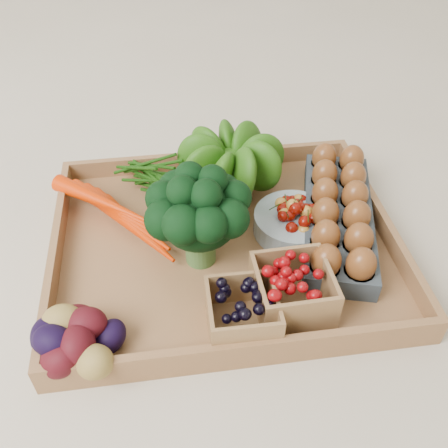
{
  "coord_description": "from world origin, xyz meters",
  "views": [
    {
      "loc": [
        -0.08,
        -0.58,
        0.6
      ],
      "look_at": [
        0.0,
        0.0,
        0.06
      ],
      "focal_mm": 40.0,
      "sensor_mm": 36.0,
      "label": 1
    }
  ],
  "objects": [
    {
      "name": "ground",
      "position": [
        0.0,
        0.0,
        0.0
      ],
      "size": [
        4.0,
        4.0,
        0.0
      ],
      "primitive_type": "plane",
      "color": "beige",
      "rests_on": "ground"
    },
    {
      "name": "tray",
      "position": [
        0.0,
        0.0,
        0.01
      ],
      "size": [
        0.55,
        0.45,
        0.01
      ],
      "primitive_type": "cube",
      "color": "#94673E",
      "rests_on": "ground"
    },
    {
      "name": "carrots",
      "position": [
        -0.17,
        0.07,
        0.04
      ],
      "size": [
        0.21,
        0.15,
        0.05
      ],
      "primitive_type": null,
      "color": "red",
      "rests_on": "tray"
    },
    {
      "name": "lettuce",
      "position": [
        0.03,
        0.15,
        0.08
      ],
      "size": [
        0.13,
        0.13,
        0.13
      ],
      "primitive_type": "sphere",
      "color": "#204B0B",
      "rests_on": "tray"
    },
    {
      "name": "broccoli",
      "position": [
        -0.04,
        -0.03,
        0.08
      ],
      "size": [
        0.16,
        0.16,
        0.12
      ],
      "primitive_type": null,
      "color": "black",
      "rests_on": "tray"
    },
    {
      "name": "cherry_bowl",
      "position": [
        0.12,
        0.02,
        0.03
      ],
      "size": [
        0.14,
        0.14,
        0.04
      ],
      "primitive_type": "cylinder",
      "color": "#8C9EA5",
      "rests_on": "tray"
    },
    {
      "name": "egg_carton",
      "position": [
        0.2,
        0.01,
        0.03
      ],
      "size": [
        0.19,
        0.34,
        0.04
      ],
      "primitive_type": "cube",
      "rotation": [
        0.0,
        0.0,
        -0.28
      ],
      "color": "#394349",
      "rests_on": "tray"
    },
    {
      "name": "potatoes",
      "position": [
        -0.23,
        -0.17,
        0.06
      ],
      "size": [
        0.15,
        0.15,
        0.08
      ],
      "primitive_type": null,
      "color": "#36080E",
      "rests_on": "tray"
    },
    {
      "name": "punnet_blackberry",
      "position": [
        0.0,
        -0.17,
        0.05
      ],
      "size": [
        0.1,
        0.1,
        0.07
      ],
      "primitive_type": "cube",
      "rotation": [
        0.0,
        0.0,
        -0.02
      ],
      "color": "black",
      "rests_on": "tray"
    },
    {
      "name": "punnet_raspberry",
      "position": [
        0.08,
        -0.14,
        0.05
      ],
      "size": [
        0.11,
        0.11,
        0.07
      ],
      "primitive_type": "cube",
      "rotation": [
        0.0,
        0.0,
        0.03
      ],
      "color": "#740508",
      "rests_on": "tray"
    }
  ]
}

